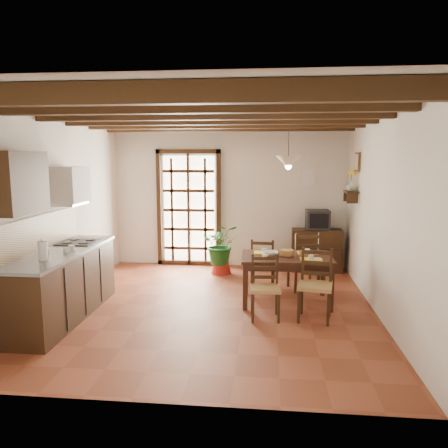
# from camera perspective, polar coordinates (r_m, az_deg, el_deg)

# --- Properties ---
(ground_plane) EXTENTS (5.00, 5.00, 0.00)m
(ground_plane) POSITION_cam_1_polar(r_m,az_deg,el_deg) (6.37, -1.28, -10.81)
(ground_plane) COLOR brown
(room_shell) EXTENTS (4.52, 5.02, 2.81)m
(room_shell) POSITION_cam_1_polar(r_m,az_deg,el_deg) (6.01, -1.34, 5.72)
(room_shell) COLOR silver
(room_shell) RESTS_ON ground_plane
(ceiling_beams) EXTENTS (4.50, 4.34, 0.20)m
(ceiling_beams) POSITION_cam_1_polar(r_m,az_deg,el_deg) (6.03, -1.37, 14.04)
(ceiling_beams) COLOR black
(ceiling_beams) RESTS_ON room_shell
(french_door) EXTENTS (1.26, 0.11, 2.32)m
(french_door) POSITION_cam_1_polar(r_m,az_deg,el_deg) (8.60, -4.61, 2.34)
(french_door) COLOR white
(french_door) RESTS_ON ground_plane
(kitchen_counter) EXTENTS (0.64, 2.25, 1.38)m
(kitchen_counter) POSITION_cam_1_polar(r_m,az_deg,el_deg) (6.22, -20.33, -7.28)
(kitchen_counter) COLOR black
(kitchen_counter) RESTS_ON ground_plane
(upper_cabinet) EXTENTS (0.35, 0.80, 0.70)m
(upper_cabinet) POSITION_cam_1_polar(r_m,az_deg,el_deg) (5.45, -25.45, 4.91)
(upper_cabinet) COLOR black
(upper_cabinet) RESTS_ON room_shell
(range_hood) EXTENTS (0.38, 0.60, 0.54)m
(range_hood) POSITION_cam_1_polar(r_m,az_deg,el_deg) (6.55, -19.56, 4.75)
(range_hood) COLOR white
(range_hood) RESTS_ON room_shell
(counter_items) EXTENTS (0.50, 1.43, 0.25)m
(counter_items) POSITION_cam_1_polar(r_m,az_deg,el_deg) (6.19, -20.20, -2.74)
(counter_items) COLOR black
(counter_items) RESTS_ON kitchen_counter
(dining_table) EXTENTS (1.33, 0.88, 0.71)m
(dining_table) POSITION_cam_1_polar(r_m,az_deg,el_deg) (6.47, 8.16, -4.92)
(dining_table) COLOR #351B11
(dining_table) RESTS_ON ground_plane
(chair_near_left) EXTENTS (0.41, 0.40, 0.84)m
(chair_near_left) POSITION_cam_1_polar(r_m,az_deg,el_deg) (5.91, 5.38, -9.75)
(chair_near_left) COLOR #AC8349
(chair_near_left) RESTS_ON ground_plane
(chair_near_right) EXTENTS (0.50, 0.48, 0.94)m
(chair_near_right) POSITION_cam_1_polar(r_m,az_deg,el_deg) (5.95, 11.77, -9.45)
(chair_near_right) COLOR #AC8349
(chair_near_right) RESTS_ON ground_plane
(chair_far_left) EXTENTS (0.41, 0.40, 0.84)m
(chair_far_left) POSITION_cam_1_polar(r_m,az_deg,el_deg) (7.18, 5.08, -6.38)
(chair_far_left) COLOR #AC8349
(chair_far_left) RESTS_ON ground_plane
(chair_far_right) EXTENTS (0.54, 0.53, 0.96)m
(chair_far_right) POSITION_cam_1_polar(r_m,az_deg,el_deg) (7.22, 10.33, -6.11)
(chair_far_right) COLOR #AC8349
(chair_far_right) RESTS_ON ground_plane
(table_setting) EXTENTS (0.95, 0.63, 0.09)m
(table_setting) POSITION_cam_1_polar(r_m,az_deg,el_deg) (6.45, 8.17, -4.27)
(table_setting) COLOR yellow
(table_setting) RESTS_ON dining_table
(table_bowl) EXTENTS (0.25, 0.25, 0.05)m
(table_bowl) POSITION_cam_1_polar(r_m,az_deg,el_deg) (6.47, 6.10, -3.80)
(table_bowl) COLOR white
(table_bowl) RESTS_ON dining_table
(sideboard) EXTENTS (0.93, 0.43, 0.79)m
(sideboard) POSITION_cam_1_polar(r_m,az_deg,el_deg) (8.42, 12.00, -3.36)
(sideboard) COLOR black
(sideboard) RESTS_ON ground_plane
(crt_tv) EXTENTS (0.43, 0.40, 0.36)m
(crt_tv) POSITION_cam_1_polar(r_m,az_deg,el_deg) (8.31, 12.13, 0.57)
(crt_tv) COLOR black
(crt_tv) RESTS_ON sideboard
(fuse_box) EXTENTS (0.25, 0.03, 0.32)m
(fuse_box) POSITION_cam_1_polar(r_m,az_deg,el_deg) (8.48, 10.94, 6.01)
(fuse_box) COLOR white
(fuse_box) RESTS_ON room_shell
(plant_pot) EXTENTS (0.38, 0.38, 0.23)m
(plant_pot) POSITION_cam_1_polar(r_m,az_deg,el_deg) (8.10, -0.38, -5.72)
(plant_pot) COLOR maroon
(plant_pot) RESTS_ON ground_plane
(potted_plant) EXTENTS (1.96, 1.76, 1.93)m
(potted_plant) POSITION_cam_1_polar(r_m,az_deg,el_deg) (7.99, -0.38, -2.52)
(potted_plant) COLOR #144C19
(potted_plant) RESTS_ON ground_plane
(wall_shelf) EXTENTS (0.20, 0.42, 0.20)m
(wall_shelf) POSITION_cam_1_polar(r_m,az_deg,el_deg) (7.71, 16.22, 3.78)
(wall_shelf) COLOR black
(wall_shelf) RESTS_ON room_shell
(shelf_vase) EXTENTS (0.15, 0.15, 0.15)m
(shelf_vase) POSITION_cam_1_polar(r_m,az_deg,el_deg) (7.70, 16.26, 4.81)
(shelf_vase) COLOR #B2BFB2
(shelf_vase) RESTS_ON wall_shelf
(shelf_flowers) EXTENTS (0.14, 0.14, 0.36)m
(shelf_flowers) POSITION_cam_1_polar(r_m,az_deg,el_deg) (7.69, 16.33, 6.35)
(shelf_flowers) COLOR yellow
(shelf_flowers) RESTS_ON shelf_vase
(framed_picture) EXTENTS (0.03, 0.32, 0.32)m
(framed_picture) POSITION_cam_1_polar(r_m,az_deg,el_deg) (7.70, 17.01, 7.75)
(framed_picture) COLOR brown
(framed_picture) RESTS_ON room_shell
(pendant_lamp) EXTENTS (0.36, 0.36, 0.84)m
(pendant_lamp) POSITION_cam_1_polar(r_m,az_deg,el_deg) (6.38, 8.41, 8.16)
(pendant_lamp) COLOR black
(pendant_lamp) RESTS_ON room_shell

